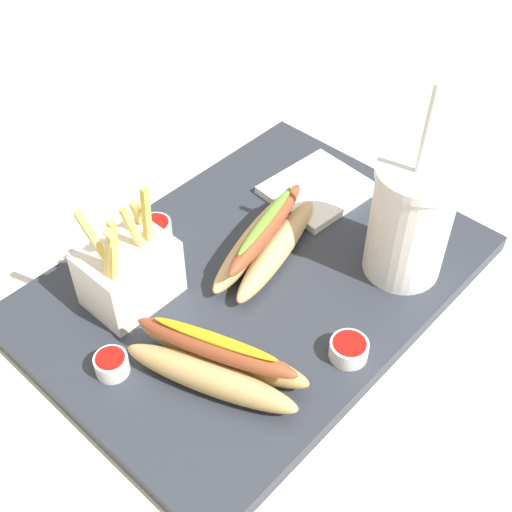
# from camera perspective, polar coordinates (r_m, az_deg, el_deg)

# --- Properties ---
(ground_plane) EXTENTS (2.40, 2.40, 0.02)m
(ground_plane) POSITION_cam_1_polar(r_m,az_deg,el_deg) (0.78, 0.00, -3.09)
(ground_plane) COLOR silver
(food_tray) EXTENTS (0.49, 0.35, 0.02)m
(food_tray) POSITION_cam_1_polar(r_m,az_deg,el_deg) (0.77, 0.00, -2.10)
(food_tray) COLOR #2D333D
(food_tray) RESTS_ON ground_plane
(soda_cup) EXTENTS (0.09, 0.09, 0.24)m
(soda_cup) POSITION_cam_1_polar(r_m,az_deg,el_deg) (0.74, 12.78, 2.88)
(soda_cup) COLOR white
(soda_cup) RESTS_ON food_tray
(fries_basket) EXTENTS (0.09, 0.07, 0.14)m
(fries_basket) POSITION_cam_1_polar(r_m,az_deg,el_deg) (0.72, -10.58, -1.31)
(fries_basket) COLOR white
(fries_basket) RESTS_ON food_tray
(hot_dog_1) EXTENTS (0.19, 0.10, 0.06)m
(hot_dog_1) POSITION_cam_1_polar(r_m,az_deg,el_deg) (0.77, 0.85, 1.31)
(hot_dog_1) COLOR #DBB775
(hot_dog_1) RESTS_ON food_tray
(hot_dog_2) EXTENTS (0.12, 0.19, 0.06)m
(hot_dog_2) POSITION_cam_1_polar(r_m,az_deg,el_deg) (0.66, -3.34, -8.84)
(hot_dog_2) COLOR tan
(hot_dog_2) RESTS_ON food_tray
(ketchup_cup_1) EXTENTS (0.04, 0.04, 0.02)m
(ketchup_cup_1) POSITION_cam_1_polar(r_m,az_deg,el_deg) (0.69, 7.79, -7.70)
(ketchup_cup_1) COLOR white
(ketchup_cup_1) RESTS_ON food_tray
(ketchup_cup_2) EXTENTS (0.03, 0.03, 0.02)m
(ketchup_cup_2) POSITION_cam_1_polar(r_m,az_deg,el_deg) (0.68, -12.00, -8.81)
(ketchup_cup_2) COLOR white
(ketchup_cup_2) RESTS_ON food_tray
(ketchup_cup_3) EXTENTS (0.04, 0.04, 0.02)m
(ketchup_cup_3) POSITION_cam_1_polar(r_m,az_deg,el_deg) (0.81, -8.39, 2.32)
(ketchup_cup_3) COLOR white
(ketchup_cup_3) RESTS_ON food_tray
(napkin_stack) EXTENTS (0.13, 0.11, 0.01)m
(napkin_stack) POSITION_cam_1_polar(r_m,az_deg,el_deg) (0.87, 5.18, 5.58)
(napkin_stack) COLOR white
(napkin_stack) RESTS_ON food_tray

